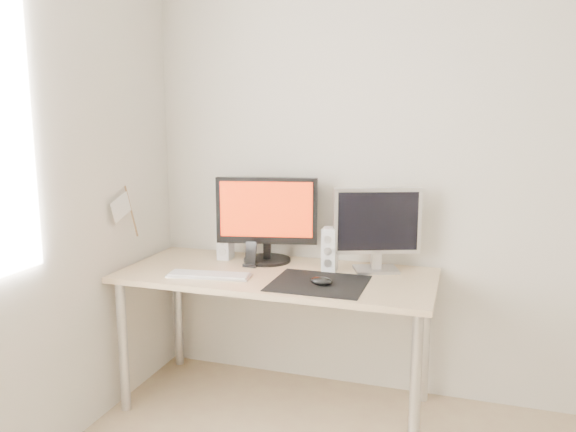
# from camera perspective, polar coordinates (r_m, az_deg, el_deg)

# --- Properties ---
(wall_back) EXTENTS (3.50, 0.00, 3.50)m
(wall_back) POSITION_cam_1_polar(r_m,az_deg,el_deg) (3.01, 18.24, 4.44)
(wall_back) COLOR silver
(wall_back) RESTS_ON ground
(mousepad) EXTENTS (0.45, 0.40, 0.00)m
(mousepad) POSITION_cam_1_polar(r_m,az_deg,el_deg) (2.71, 3.14, -6.83)
(mousepad) COLOR black
(mousepad) RESTS_ON desk
(mouse) EXTENTS (0.11, 0.06, 0.04)m
(mouse) POSITION_cam_1_polar(r_m,az_deg,el_deg) (2.67, 3.40, -6.61)
(mouse) COLOR black
(mouse) RESTS_ON mousepad
(desk) EXTENTS (1.60, 0.70, 0.73)m
(desk) POSITION_cam_1_polar(r_m,az_deg,el_deg) (2.91, -1.16, -7.25)
(desk) COLOR #D1B587
(desk) RESTS_ON ground
(main_monitor) EXTENTS (0.55, 0.31, 0.47)m
(main_monitor) POSITION_cam_1_polar(r_m,az_deg,el_deg) (3.05, -2.18, -0.04)
(main_monitor) COLOR black
(main_monitor) RESTS_ON desk
(second_monitor) EXTENTS (0.43, 0.23, 0.43)m
(second_monitor) POSITION_cam_1_polar(r_m,az_deg,el_deg) (2.90, 9.04, -0.95)
(second_monitor) COLOR #B6B6B8
(second_monitor) RESTS_ON desk
(speaker_left) EXTENTS (0.07, 0.09, 0.23)m
(speaker_left) POSITION_cam_1_polar(r_m,az_deg,el_deg) (3.15, -6.39, -2.37)
(speaker_left) COLOR silver
(speaker_left) RESTS_ON desk
(speaker_right) EXTENTS (0.07, 0.09, 0.23)m
(speaker_right) POSITION_cam_1_polar(r_m,az_deg,el_deg) (2.90, 4.27, -3.41)
(speaker_right) COLOR white
(speaker_right) RESTS_ON desk
(keyboard) EXTENTS (0.43, 0.17, 0.02)m
(keyboard) POSITION_cam_1_polar(r_m,az_deg,el_deg) (2.85, -8.01, -5.95)
(keyboard) COLOR silver
(keyboard) RESTS_ON desk
(phone_dock) EXTENTS (0.08, 0.06, 0.13)m
(phone_dock) POSITION_cam_1_polar(r_m,az_deg,el_deg) (3.01, -3.78, -4.36)
(phone_dock) COLOR black
(phone_dock) RESTS_ON desk
(pennant) EXTENTS (0.01, 0.23, 0.29)m
(pennant) POSITION_cam_1_polar(r_m,az_deg,el_deg) (3.05, -16.27, 0.76)
(pennant) COLOR #A57F54
(pennant) RESTS_ON wall_left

